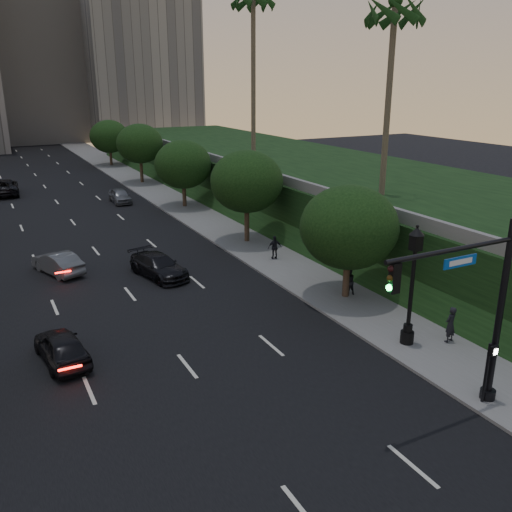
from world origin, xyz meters
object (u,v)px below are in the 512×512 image
sedan_near_right (159,266)px  pedestrian_c (275,247)px  sedan_mid_left (58,263)px  traffic_signal_mast (478,317)px  sedan_near_left (62,347)px  street_lamp (411,291)px  sedan_far_left (4,187)px  sedan_far_right (120,196)px  pedestrian_a (450,324)px  pedestrian_b (349,281)px

sedan_near_right → pedestrian_c: size_ratio=3.02×
sedan_mid_left → pedestrian_c: (13.03, -4.05, 0.24)m
sedan_near_right → sedan_mid_left: bearing=134.0°
traffic_signal_mast → sedan_near_right: 19.61m
traffic_signal_mast → sedan_near_right: size_ratio=1.49×
pedestrian_c → sedan_near_left: bearing=37.7°
sedan_near_left → sedan_mid_left: bearing=-104.4°
traffic_signal_mast → sedan_near_left: traffic_signal_mast is taller
street_lamp → sedan_far_left: size_ratio=0.95×
sedan_mid_left → sedan_far_right: size_ratio=1.04×
sedan_far_left → sedan_far_right: bearing=139.5°
traffic_signal_mast → sedan_far_left: 51.14m
sedan_near_left → pedestrian_a: 16.94m
sedan_near_right → pedestrian_a: 17.05m
street_lamp → sedan_near_right: street_lamp is taller
pedestrian_c → pedestrian_b: bearing=104.0°
street_lamp → sedan_far_right: size_ratio=1.40×
street_lamp → sedan_near_right: (-7.06, 13.80, -1.95)m
sedan_near_left → pedestrian_c: 16.41m
street_lamp → pedestrian_b: size_ratio=3.66×
sedan_far_right → pedestrian_c: pedestrian_c is taller
sedan_near_right → pedestrian_c: 7.73m
pedestrian_a → pedestrian_b: pedestrian_a is taller
pedestrian_b → street_lamp: bearing=82.6°
traffic_signal_mast → sedan_far_left: traffic_signal_mast is taller
traffic_signal_mast → pedestrian_c: bearing=83.1°
pedestrian_b → pedestrian_c: bearing=-82.7°
pedestrian_a → pedestrian_b: size_ratio=1.09×
traffic_signal_mast → pedestrian_a: traffic_signal_mast is taller
sedan_far_left → sedan_mid_left: bearing=95.6°
sedan_mid_left → street_lamp: bearing=105.7°
sedan_mid_left → pedestrian_a: 22.92m
sedan_far_left → sedan_near_right: 31.71m
pedestrian_a → pedestrian_c: 14.02m
street_lamp → sedan_near_left: street_lamp is taller
sedan_near_right → pedestrian_a: (8.83, -14.58, 0.30)m
sedan_far_left → pedestrian_a: pedestrian_a is taller
sedan_near_left → sedan_far_left: sedan_far_left is taller
street_lamp → sedan_far_left: street_lamp is taller
street_lamp → pedestrian_c: 13.32m
sedan_far_right → pedestrian_b: (5.07, -29.75, 0.23)m
sedan_near_right → pedestrian_b: bearing=-57.2°
sedan_mid_left → pedestrian_a: (14.15, -18.02, 0.30)m
sedan_near_right → pedestrian_a: bearing=-71.9°
pedestrian_a → pedestrian_c: pedestrian_a is taller
sedan_far_left → pedestrian_c: (14.30, -31.63, 0.11)m
sedan_near_left → pedestrian_b: 15.05m
sedan_near_left → pedestrian_b: size_ratio=2.62×
traffic_signal_mast → sedan_mid_left: traffic_signal_mast is taller
sedan_near_left → pedestrian_c: pedestrian_c is taller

